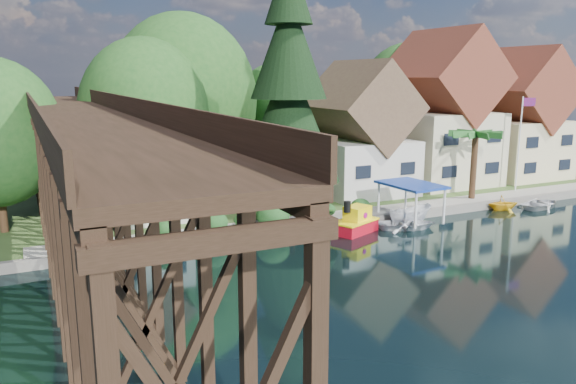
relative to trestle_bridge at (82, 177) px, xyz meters
name	(u,v)px	position (x,y,z in m)	size (l,w,h in m)	color
ground	(406,265)	(16.00, -5.17, -5.35)	(140.00, 140.00, 0.00)	black
bank	(213,169)	(16.00, 28.83, -5.10)	(140.00, 52.00, 0.50)	#2C451B
seawall	(382,219)	(20.00, 2.83, -5.04)	(60.00, 0.40, 0.62)	slate
promenade	(395,209)	(22.00, 4.13, -4.82)	(50.00, 2.60, 0.06)	gray
trestle_bridge	(82,177)	(0.00, 0.00, 0.00)	(4.12, 44.18, 9.30)	black
house_left	(359,137)	(23.00, 10.83, -0.21)	(7.64, 8.64, 11.02)	beige
house_center	(440,118)	(32.00, 11.33, 1.07)	(8.65, 9.18, 13.89)	beige
house_right	(516,122)	(41.00, 10.83, 0.43)	(8.15, 8.64, 12.45)	beige
shed	(147,171)	(5.00, 9.33, -1.52)	(5.09, 5.40, 7.85)	beige
bg_trees	(268,110)	(17.00, 16.08, 1.94)	(49.90, 13.30, 10.57)	#382314
shrubs	(263,215)	(11.40, 4.09, -4.12)	(15.76, 2.47, 1.70)	#163E18
conifer	(289,89)	(14.78, 7.27, 3.93)	(7.40, 7.40, 18.23)	#382314
palm_tree	(476,136)	(29.77, 4.49, 0.20)	(4.85, 4.85, 5.79)	#382314
flagpole	(522,134)	(35.42, 5.08, 0.08)	(1.24, 0.35, 8.03)	white
tugboat	(356,222)	(16.99, 1.60, -4.65)	(3.66, 2.89, 2.34)	#B30B1B
boat_white_a	(407,223)	(20.68, 0.92, -4.94)	(2.81, 3.93, 0.81)	white
boat_canopy	(410,207)	(21.64, 1.86, -4.11)	(3.70, 4.66, 2.89)	white
boat_yellow	(503,202)	(30.66, 2.04, -4.70)	(2.12, 2.45, 1.29)	yellow
boat_white_b	(542,203)	(34.11, 1.33, -4.95)	(2.77, 3.87, 0.80)	silver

